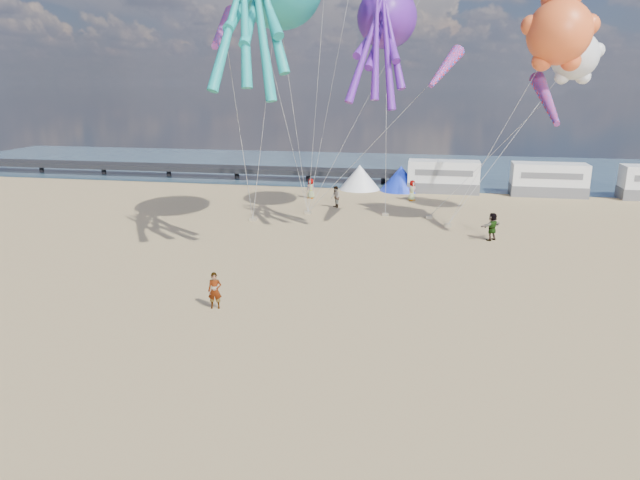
{
  "coord_description": "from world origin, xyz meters",
  "views": [
    {
      "loc": [
        4.77,
        -15.08,
        10.05
      ],
      "look_at": [
        0.66,
        6.0,
        4.14
      ],
      "focal_mm": 32.0,
      "sensor_mm": 36.0,
      "label": 1
    }
  ],
  "objects_px": {
    "windsock_mid": "(546,100)",
    "beachgoer_4": "(492,227)",
    "sandbag_d": "(429,217)",
    "kite_teddy_orange": "(559,32)",
    "tent_white": "(360,177)",
    "beachgoer_0": "(311,188)",
    "sandbag_c": "(448,225)",
    "beachgoer_1": "(336,197)",
    "sandbag_a": "(253,219)",
    "sandbag_b": "(385,215)",
    "standing_person": "(215,291)",
    "windsock_left": "(224,29)",
    "windsock_right": "(445,68)",
    "kite_octopus_purple": "(387,18)",
    "tent_blue": "(401,178)",
    "kite_panda": "(575,56)",
    "motorhome_0": "(443,176)",
    "motorhome_1": "(549,180)",
    "sandbag_e": "(308,213)"
  },
  "relations": [
    {
      "from": "sandbag_a",
      "to": "sandbag_b",
      "type": "height_order",
      "value": "same"
    },
    {
      "from": "sandbag_b",
      "to": "sandbag_e",
      "type": "distance_m",
      "value": 6.14
    },
    {
      "from": "motorhome_1",
      "to": "sandbag_d",
      "type": "xyz_separation_m",
      "value": [
        -10.64,
        -11.51,
        -1.39
      ]
    },
    {
      "from": "beachgoer_1",
      "to": "sandbag_c",
      "type": "height_order",
      "value": "beachgoer_1"
    },
    {
      "from": "windsock_mid",
      "to": "standing_person",
      "type": "bearing_deg",
      "value": -141.11
    },
    {
      "from": "beachgoer_0",
      "to": "kite_teddy_orange",
      "type": "height_order",
      "value": "kite_teddy_orange"
    },
    {
      "from": "tent_blue",
      "to": "windsock_right",
      "type": "distance_m",
      "value": 19.92
    },
    {
      "from": "motorhome_0",
      "to": "tent_blue",
      "type": "distance_m",
      "value": 4.01
    },
    {
      "from": "motorhome_0",
      "to": "standing_person",
      "type": "distance_m",
      "value": 33.6
    },
    {
      "from": "windsock_right",
      "to": "standing_person",
      "type": "bearing_deg",
      "value": -100.7
    },
    {
      "from": "sandbag_a",
      "to": "sandbag_d",
      "type": "height_order",
      "value": "same"
    },
    {
      "from": "motorhome_1",
      "to": "standing_person",
      "type": "distance_m",
      "value": 37.72
    },
    {
      "from": "beachgoer_1",
      "to": "sandbag_a",
      "type": "xyz_separation_m",
      "value": [
        -5.37,
        -5.83,
        -0.8
      ]
    },
    {
      "from": "sandbag_c",
      "to": "kite_octopus_purple",
      "type": "distance_m",
      "value": 15.12
    },
    {
      "from": "beachgoer_0",
      "to": "sandbag_d",
      "type": "xyz_separation_m",
      "value": [
        10.61,
        -6.1,
        -0.79
      ]
    },
    {
      "from": "motorhome_0",
      "to": "kite_teddy_orange",
      "type": "height_order",
      "value": "kite_teddy_orange"
    },
    {
      "from": "tent_white",
      "to": "kite_teddy_orange",
      "type": "bearing_deg",
      "value": -48.5
    },
    {
      "from": "kite_panda",
      "to": "sandbag_c",
      "type": "bearing_deg",
      "value": -137.62
    },
    {
      "from": "sandbag_a",
      "to": "windsock_right",
      "type": "relative_size",
      "value": 0.11
    },
    {
      "from": "tent_blue",
      "to": "windsock_left",
      "type": "xyz_separation_m",
      "value": [
        -9.9,
        -20.27,
        12.05
      ]
    },
    {
      "from": "motorhome_1",
      "to": "kite_panda",
      "type": "bearing_deg",
      "value": -96.92
    },
    {
      "from": "sandbag_c",
      "to": "windsock_right",
      "type": "relative_size",
      "value": 0.11
    },
    {
      "from": "sandbag_b",
      "to": "kite_panda",
      "type": "relative_size",
      "value": 0.09
    },
    {
      "from": "motorhome_1",
      "to": "beachgoer_0",
      "type": "bearing_deg",
      "value": -165.71
    },
    {
      "from": "beachgoer_0",
      "to": "sandbag_a",
      "type": "height_order",
      "value": "beachgoer_0"
    },
    {
      "from": "tent_white",
      "to": "kite_teddy_orange",
      "type": "height_order",
      "value": "kite_teddy_orange"
    },
    {
      "from": "sandbag_d",
      "to": "sandbag_a",
      "type": "bearing_deg",
      "value": -165.75
    },
    {
      "from": "beachgoer_0",
      "to": "windsock_right",
      "type": "xyz_separation_m",
      "value": [
        11.08,
        -11.61,
        10.08
      ]
    },
    {
      "from": "sandbag_d",
      "to": "kite_teddy_orange",
      "type": "xyz_separation_m",
      "value": [
        7.24,
        -4.42,
        12.96
      ]
    },
    {
      "from": "beachgoer_4",
      "to": "sandbag_a",
      "type": "relative_size",
      "value": 3.73
    },
    {
      "from": "sandbag_c",
      "to": "beachgoer_1",
      "type": "bearing_deg",
      "value": 151.68
    },
    {
      "from": "beachgoer_1",
      "to": "kite_octopus_purple",
      "type": "distance_m",
      "value": 14.7
    },
    {
      "from": "sandbag_a",
      "to": "windsock_right",
      "type": "bearing_deg",
      "value": -9.12
    },
    {
      "from": "beachgoer_1",
      "to": "sandbag_b",
      "type": "bearing_deg",
      "value": 35.94
    },
    {
      "from": "windsock_mid",
      "to": "beachgoer_4",
      "type": "bearing_deg",
      "value": -166.92
    },
    {
      "from": "sandbag_c",
      "to": "kite_octopus_purple",
      "type": "xyz_separation_m",
      "value": [
        -4.91,
        0.78,
        14.28
      ]
    },
    {
      "from": "motorhome_0",
      "to": "windsock_right",
      "type": "bearing_deg",
      "value": -92.24
    },
    {
      "from": "motorhome_0",
      "to": "windsock_mid",
      "type": "xyz_separation_m",
      "value": [
        5.7,
        -16.25,
        7.56
      ]
    },
    {
      "from": "windsock_left",
      "to": "windsock_right",
      "type": "bearing_deg",
      "value": 3.57
    },
    {
      "from": "beachgoer_0",
      "to": "sandbag_a",
      "type": "distance_m",
      "value": 9.79
    },
    {
      "from": "beachgoer_0",
      "to": "windsock_mid",
      "type": "height_order",
      "value": "windsock_mid"
    },
    {
      "from": "tent_white",
      "to": "beachgoer_0",
      "type": "distance_m",
      "value": 6.59
    },
    {
      "from": "sandbag_c",
      "to": "windsock_left",
      "type": "bearing_deg",
      "value": -155.77
    },
    {
      "from": "standing_person",
      "to": "kite_teddy_orange",
      "type": "height_order",
      "value": "kite_teddy_orange"
    },
    {
      "from": "sandbag_c",
      "to": "tent_white",
      "type": "bearing_deg",
      "value": 120.57
    },
    {
      "from": "motorhome_1",
      "to": "tent_blue",
      "type": "bearing_deg",
      "value": 180.0
    },
    {
      "from": "beachgoer_0",
      "to": "kite_panda",
      "type": "bearing_deg",
      "value": 12.4
    },
    {
      "from": "kite_octopus_purple",
      "to": "windsock_right",
      "type": "relative_size",
      "value": 2.28
    },
    {
      "from": "tent_white",
      "to": "windsock_left",
      "type": "bearing_deg",
      "value": -106.23
    },
    {
      "from": "beachgoer_4",
      "to": "sandbag_b",
      "type": "height_order",
      "value": "beachgoer_4"
    }
  ]
}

